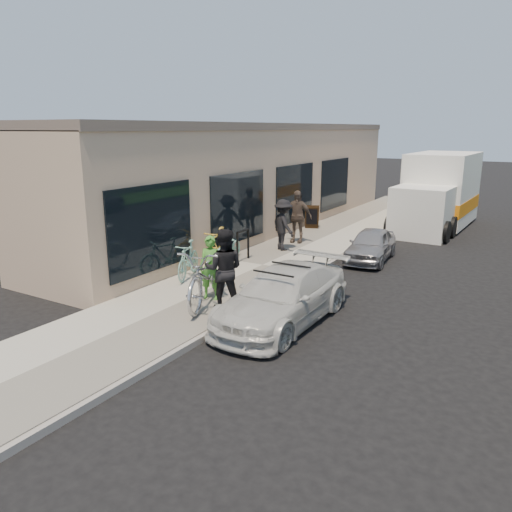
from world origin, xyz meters
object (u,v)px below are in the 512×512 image
at_px(sedan_silver, 371,245).
at_px(bystander_b, 297,217).
at_px(bike_rack, 243,242).
at_px(moving_truck, 438,195).
at_px(tandem_bike, 208,275).
at_px(cruiser_bike_c, 218,247).
at_px(woman_rider, 211,268).
at_px(bystander_a, 283,225).
at_px(sedan_white, 283,296).
at_px(cruiser_bike_b, 229,247).
at_px(man_standing, 224,269).
at_px(sandwich_board, 312,217).
at_px(cruiser_bike_a, 188,260).

distance_m(sedan_silver, bystander_b, 2.97).
distance_m(bike_rack, sedan_silver, 4.04).
relative_size(sedan_silver, moving_truck, 0.47).
bearing_deg(tandem_bike, cruiser_bike_c, 102.01).
height_order(tandem_bike, bystander_b, bystander_b).
bearing_deg(bike_rack, woman_rider, -69.69).
bearing_deg(bystander_a, sedan_white, 151.59).
distance_m(sedan_white, sedan_silver, 5.98).
distance_m(moving_truck, bystander_b, 7.11).
relative_size(sedan_white, sedan_silver, 1.38).
bearing_deg(moving_truck, bystander_b, -117.46).
relative_size(sedan_white, moving_truck, 0.65).
distance_m(bike_rack, cruiser_bike_b, 0.45).
height_order(moving_truck, cruiser_bike_c, moving_truck).
bearing_deg(man_standing, cruiser_bike_c, -77.60).
xyz_separation_m(sandwich_board, moving_truck, (4.05, 3.62, 0.75)).
xyz_separation_m(sedan_white, cruiser_bike_b, (-3.55, 3.19, -0.02)).
bearing_deg(bystander_b, sedan_silver, -20.24).
distance_m(sedan_white, cruiser_bike_a, 3.71).
height_order(bystander_a, bystander_b, bystander_b).
distance_m(cruiser_bike_b, bystander_b, 3.42).
height_order(sedan_white, bystander_b, bystander_b).
bearing_deg(cruiser_bike_a, sedan_silver, 34.54).
height_order(sedan_silver, woman_rider, woman_rider).
relative_size(woman_rider, cruiser_bike_a, 0.92).
xyz_separation_m(sedan_silver, man_standing, (-1.27, -6.24, 0.55)).
height_order(sandwich_board, cruiser_bike_a, cruiser_bike_a).
distance_m(cruiser_bike_b, bystander_a, 2.25).
xyz_separation_m(moving_truck, bystander_b, (-3.44, -6.22, -0.29)).
xyz_separation_m(sedan_white, man_standing, (-1.34, -0.26, 0.47)).
bearing_deg(cruiser_bike_c, moving_truck, 55.24).
bearing_deg(man_standing, cruiser_bike_b, -82.52).
distance_m(sedan_silver, man_standing, 6.40).
height_order(sandwich_board, man_standing, man_standing).
relative_size(bike_rack, sedan_white, 0.23).
height_order(sedan_white, moving_truck, moving_truck).
height_order(bike_rack, bystander_a, bystander_a).
bearing_deg(sandwich_board, moving_truck, 19.94).
bearing_deg(tandem_bike, cruiser_bike_b, 97.47).
bearing_deg(bystander_b, moving_truck, 51.47).
bearing_deg(moving_truck, woman_rider, -99.61).
bearing_deg(cruiser_bike_a, bystander_a, 60.46).
height_order(woman_rider, man_standing, man_standing).
distance_m(sedan_silver, bystander_a, 2.86).
height_order(sedan_white, cruiser_bike_c, cruiser_bike_c).
xyz_separation_m(woman_rider, man_standing, (0.63, -0.38, 0.15)).
height_order(moving_truck, cruiser_bike_b, moving_truck).
bearing_deg(bike_rack, sedan_white, -47.09).
bearing_deg(tandem_bike, man_standing, -28.37).
bearing_deg(sedan_white, cruiser_bike_b, 139.03).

